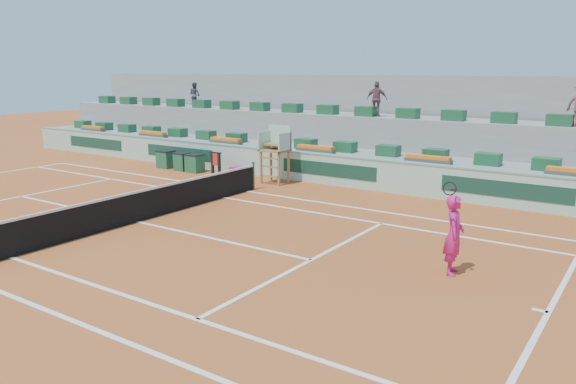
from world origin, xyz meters
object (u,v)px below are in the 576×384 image
umpire_chair (276,146)px  player_bag (239,171)px  drink_cooler_a (195,163)px  tennis_player (454,235)px

umpire_chair → player_bag: bearing=168.1°
umpire_chair → drink_cooler_a: 4.71m
drink_cooler_a → tennis_player: tennis_player is taller
player_bag → umpire_chair: umpire_chair is taller
umpire_chair → tennis_player: (9.60, -6.43, -0.60)m
player_bag → umpire_chair: 2.85m
drink_cooler_a → tennis_player: (14.18, -6.36, 0.52)m
drink_cooler_a → tennis_player: size_ratio=0.37×
player_bag → drink_cooler_a: drink_cooler_a is taller
player_bag → umpire_chair: bearing=-11.9°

